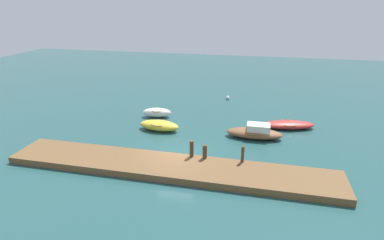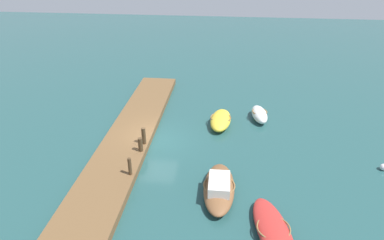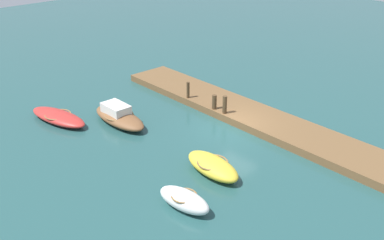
% 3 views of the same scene
% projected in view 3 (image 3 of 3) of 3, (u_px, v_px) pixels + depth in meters
% --- Properties ---
extents(ground_plane, '(84.00, 84.00, 0.00)m').
position_uv_depth(ground_plane, '(232.00, 129.00, 25.84)').
color(ground_plane, '#234C4C').
extents(dock_platform, '(20.48, 3.00, 0.44)m').
position_uv_depth(dock_platform, '(253.00, 116.00, 26.84)').
color(dock_platform, brown).
rests_on(dock_platform, ground_plane).
extents(rowboat_yellow, '(3.34, 1.66, 0.78)m').
position_uv_depth(rowboat_yellow, '(213.00, 166.00, 21.40)').
color(rowboat_yellow, gold).
rests_on(rowboat_yellow, ground_plane).
extents(rowboat_red, '(4.47, 2.31, 0.60)m').
position_uv_depth(rowboat_red, '(58.00, 117.00, 26.56)').
color(rowboat_red, '#B72D28').
rests_on(rowboat_red, ground_plane).
extents(motorboat_brown, '(4.22, 1.69, 1.11)m').
position_uv_depth(motorboat_brown, '(119.00, 116.00, 26.32)').
color(motorboat_brown, brown).
rests_on(motorboat_brown, ground_plane).
extents(dinghy_white, '(2.65, 1.40, 0.84)m').
position_uv_depth(dinghy_white, '(184.00, 200.00, 18.91)').
color(dinghy_white, white).
rests_on(dinghy_white, ground_plane).
extents(mooring_post_west, '(0.26, 0.26, 1.10)m').
position_uv_depth(mooring_post_west, '(225.00, 105.00, 26.49)').
color(mooring_post_west, '#47331E').
rests_on(mooring_post_west, dock_platform).
extents(mooring_post_mid_west, '(0.28, 0.28, 0.89)m').
position_uv_depth(mooring_post_mid_west, '(214.00, 102.00, 27.11)').
color(mooring_post_mid_west, '#47331E').
rests_on(mooring_post_mid_west, dock_platform).
extents(mooring_post_mid_east, '(0.19, 0.19, 1.04)m').
position_uv_depth(mooring_post_mid_east, '(188.00, 90.00, 28.65)').
color(mooring_post_mid_east, '#47331E').
rests_on(mooring_post_mid_east, dock_platform).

